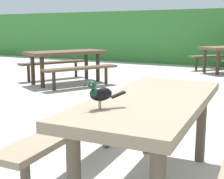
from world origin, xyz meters
TOP-DOWN VIEW (x-y plane):
  - picnic_table_foreground at (0.02, -0.04)m, footprint 1.77×1.84m
  - bird_grackle at (-0.14, -0.54)m, footprint 0.20×0.24m
  - picnic_table_mid_right at (-3.54, 3.73)m, footprint 2.27×2.28m

SIDE VIEW (x-z plane):
  - picnic_table_foreground at x=0.02m, z-range 0.19..0.93m
  - picnic_table_mid_right at x=-3.54m, z-range 0.19..0.93m
  - bird_grackle at x=-0.14m, z-range 0.75..0.94m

